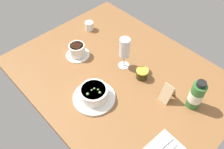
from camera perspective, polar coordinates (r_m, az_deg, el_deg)
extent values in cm
cube|color=brown|center=(118.93, 1.82, -0.40)|extent=(110.00, 84.00, 3.00)
cylinder|color=white|center=(108.19, -4.44, -5.75)|extent=(20.00, 20.00, 1.20)
cylinder|color=white|center=(105.39, -4.55, -4.66)|extent=(13.01, 13.01, 5.75)
cylinder|color=beige|center=(103.73, -4.62, -3.98)|extent=(11.19, 11.19, 1.60)
sphere|color=#76A54F|center=(101.74, -3.04, -4.49)|extent=(1.19, 1.19, 1.19)
sphere|color=#76A54F|center=(103.22, -4.42, -3.50)|extent=(0.98, 0.98, 0.98)
sphere|color=#76A54F|center=(101.66, -6.07, -4.85)|extent=(1.32, 1.32, 1.32)
sphere|color=#76A54F|center=(102.74, -3.48, -3.77)|extent=(0.87, 0.87, 0.87)
sphere|color=#76A54F|center=(102.76, -5.08, -3.91)|extent=(0.81, 0.81, 0.81)
cube|color=silver|center=(100.00, 13.82, -15.45)|extent=(2.36, 3.70, 0.40)
ellipsoid|color=silver|center=(99.23, 14.86, -16.72)|extent=(2.40, 4.00, 0.60)
cylinder|color=white|center=(128.65, -8.50, 4.97)|extent=(13.10, 13.10, 0.90)
cylinder|color=white|center=(126.25, -8.68, 6.13)|extent=(8.65, 8.65, 6.19)
cylinder|color=#381C10|center=(124.52, -8.82, 7.01)|extent=(7.35, 7.35, 1.00)
torus|color=white|center=(130.05, -8.90, 7.79)|extent=(3.46, 2.62, 3.60)
cylinder|color=white|center=(144.03, -5.68, 11.95)|extent=(5.16, 5.16, 5.20)
cone|color=white|center=(144.29, -6.40, 12.94)|extent=(2.53, 1.98, 2.40)
cylinder|color=white|center=(121.99, 2.93, 2.36)|extent=(5.85, 5.85, 0.40)
cylinder|color=white|center=(119.31, 3.00, 3.60)|extent=(0.80, 0.80, 7.10)
cylinder|color=white|center=(113.28, 3.17, 6.71)|extent=(5.32, 5.32, 10.36)
cylinder|color=silver|center=(114.33, 3.14, 6.13)|extent=(4.36, 4.36, 6.22)
cylinder|color=#342E0F|center=(115.72, 7.44, 0.06)|extent=(5.76, 5.76, 4.47)
cylinder|color=yellow|center=(113.77, 7.57, 0.93)|extent=(6.05, 6.05, 0.80)
cylinder|color=#337233|center=(107.09, 20.17, -4.95)|extent=(6.08, 6.08, 14.11)
cylinder|color=white|center=(107.31, 20.13, -5.04)|extent=(6.20, 6.20, 5.36)
cylinder|color=black|center=(101.08, 21.35, -2.23)|extent=(3.95, 3.95, 2.04)
cube|color=tan|center=(109.05, 14.41, -3.65)|extent=(5.12, 4.01, 9.40)
cube|color=tan|center=(106.96, 13.26, -4.73)|extent=(5.12, 4.01, 9.40)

